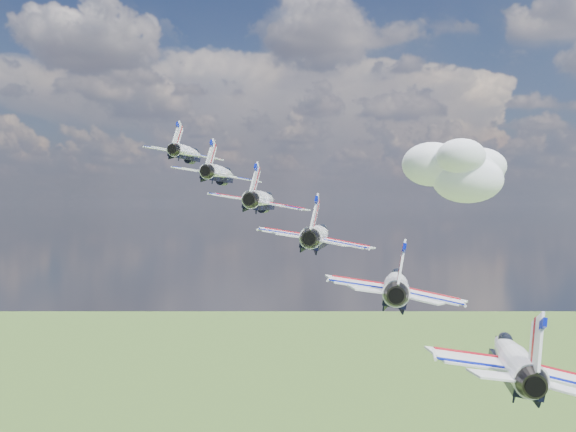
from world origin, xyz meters
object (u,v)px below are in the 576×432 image
(jet_1, at_px, (220,173))
(jet_3, at_px, (318,235))
(jet_4, at_px, (396,284))
(jet_0, at_px, (188,153))
(jet_5, at_px, (512,357))
(jet_2, at_px, (262,200))

(jet_1, distance_m, jet_3, 23.70)
(jet_1, relative_size, jet_3, 1.00)
(jet_1, bearing_deg, jet_4, -55.13)
(jet_0, xyz_separation_m, jet_1, (7.60, -8.57, -3.06))
(jet_0, height_order, jet_5, jet_0)
(jet_0, distance_m, jet_5, 59.25)
(jet_1, relative_size, jet_2, 1.00)
(jet_2, bearing_deg, jet_0, 124.87)
(jet_1, xyz_separation_m, jet_4, (22.79, -25.70, -9.18))
(jet_3, xyz_separation_m, jet_4, (7.60, -8.57, -3.06))
(jet_1, bearing_deg, jet_2, -55.13)
(jet_0, relative_size, jet_4, 1.00)
(jet_0, height_order, jet_3, jet_0)
(jet_5, bearing_deg, jet_2, 124.87)
(jet_0, distance_m, jet_2, 23.70)
(jet_0, xyz_separation_m, jet_3, (22.79, -25.70, -9.18))
(jet_2, distance_m, jet_3, 11.85)
(jet_4, distance_m, jet_5, 11.85)
(jet_3, height_order, jet_5, jet_3)
(jet_5, bearing_deg, jet_0, 124.87)
(jet_4, bearing_deg, jet_5, -55.13)
(jet_2, bearing_deg, jet_3, -55.13)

